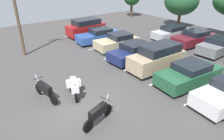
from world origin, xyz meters
The scene contains 16 objects.
ground centered at (0.00, 0.00, -0.05)m, with size 44.00×44.00×0.10m, color #423F3F.
motorcycle_touring centered at (-1.17, 0.17, 0.65)m, with size 2.01×1.09×1.40m.
motorcycle_second centered at (1.74, 0.02, 0.56)m, with size 0.87×2.03×1.25m.
motorcycle_third centered at (-1.83, -1.35, 0.58)m, with size 2.25×0.69×1.31m.
parking_stripes centered at (-2.11, 7.04, 0.00)m, with size 21.91×4.71×0.01m.
car_red centered at (-11.86, 6.91, 0.98)m, with size 2.09×4.36×1.94m.
car_blue centered at (-9.03, 6.95, 0.70)m, with size 2.24×4.91×1.44m.
car_champagne centered at (-6.28, 7.24, 0.71)m, with size 2.14×4.31×1.48m.
car_navy centered at (-3.26, 6.73, 0.72)m, with size 2.20×4.58×1.48m.
car_tan centered at (-0.86, 6.88, 0.98)m, with size 1.81×4.51×1.95m.
car_green centered at (1.90, 6.95, 0.71)m, with size 2.21×4.70×1.45m.
car_far_silver centered at (-5.44, 14.14, 0.69)m, with size 2.04×4.73×1.41m.
car_far_maroon centered at (-2.71, 14.26, 0.73)m, with size 2.22×4.89×1.49m.
car_far_grey centered at (0.01, 13.87, 0.73)m, with size 1.96×4.27×1.47m.
utility_pole centered at (-9.77, -0.54, 4.42)m, with size 0.84×1.69×8.50m.
tree_far_right centered at (-8.65, 19.44, 3.34)m, with size 4.39×4.39×5.20m.
Camera 1 is at (8.55, -4.03, 6.75)m, focal length 32.48 mm.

